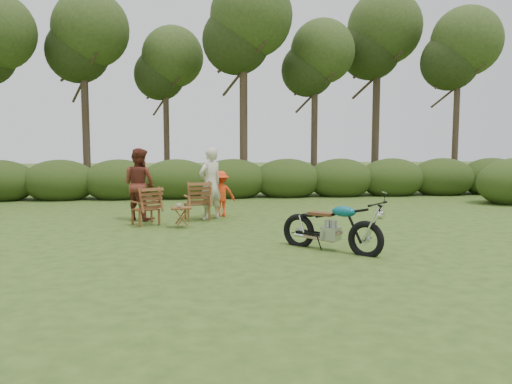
{
  "coord_description": "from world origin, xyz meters",
  "views": [
    {
      "loc": [
        -1.34,
        -8.9,
        1.98
      ],
      "look_at": [
        -0.03,
        1.82,
        0.9
      ],
      "focal_mm": 35.0,
      "sensor_mm": 36.0,
      "label": 1
    }
  ],
  "objects": [
    {
      "name": "side_table",
      "position": [
        -1.67,
        2.69,
        0.24
      ],
      "size": [
        0.52,
        0.45,
        0.48
      ],
      "primitive_type": null,
      "rotation": [
        0.0,
        0.0,
        0.15
      ],
      "color": "brown",
      "rests_on": "ground"
    },
    {
      "name": "cup",
      "position": [
        -1.72,
        2.68,
        0.53
      ],
      "size": [
        0.15,
        0.15,
        0.1
      ],
      "primitive_type": "imported",
      "rotation": [
        0.0,
        0.0,
        -0.21
      ],
      "color": "#BFB29E",
      "rests_on": "side_table"
    },
    {
      "name": "lawn_chair_left",
      "position": [
        -2.53,
        3.16,
        0.0
      ],
      "size": [
        0.86,
        0.86,
        0.92
      ],
      "primitive_type": null,
      "rotation": [
        0.0,
        0.0,
        3.66
      ],
      "color": "brown",
      "rests_on": "ground"
    },
    {
      "name": "tree_line",
      "position": [
        0.5,
        9.74,
        3.81
      ],
      "size": [
        22.52,
        11.62,
        8.14
      ],
      "color": "#33251C",
      "rests_on": "ground"
    },
    {
      "name": "adult_b",
      "position": [
        -2.76,
        4.0,
        0.0
      ],
      "size": [
        1.13,
        1.08,
        1.83
      ],
      "primitive_type": "imported",
      "rotation": [
        0.0,
        0.0,
        2.52
      ],
      "color": "maroon",
      "rests_on": "ground"
    },
    {
      "name": "child",
      "position": [
        -0.66,
        4.35,
        0.0
      ],
      "size": [
        0.87,
        0.62,
        1.22
      ],
      "primitive_type": "imported",
      "rotation": [
        0.0,
        0.0,
        3.38
      ],
      "color": "#EB3E16",
      "rests_on": "ground"
    },
    {
      "name": "motorcycle",
      "position": [
        1.12,
        -0.12,
        0.0
      ],
      "size": [
        1.91,
        1.9,
        1.11
      ],
      "primitive_type": null,
      "rotation": [
        0.0,
        0.0,
        -0.78
      ],
      "color": "#0C92A3",
      "rests_on": "ground"
    },
    {
      "name": "ground",
      "position": [
        0.0,
        0.0,
        0.0
      ],
      "size": [
        80.0,
        80.0,
        0.0
      ],
      "primitive_type": "plane",
      "color": "#2C4617",
      "rests_on": "ground"
    },
    {
      "name": "lawn_chair_right",
      "position": [
        -1.3,
        3.82,
        0.0
      ],
      "size": [
        0.79,
        0.79,
        0.99
      ],
      "primitive_type": null,
      "rotation": [
        0.0,
        0.0,
        3.33
      ],
      "color": "brown",
      "rests_on": "ground"
    },
    {
      "name": "adult_a",
      "position": [
        -0.95,
        3.89,
        0.0
      ],
      "size": [
        0.8,
        0.75,
        1.85
      ],
      "primitive_type": "imported",
      "rotation": [
        0.0,
        0.0,
        3.77
      ],
      "color": "beige",
      "rests_on": "ground"
    }
  ]
}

